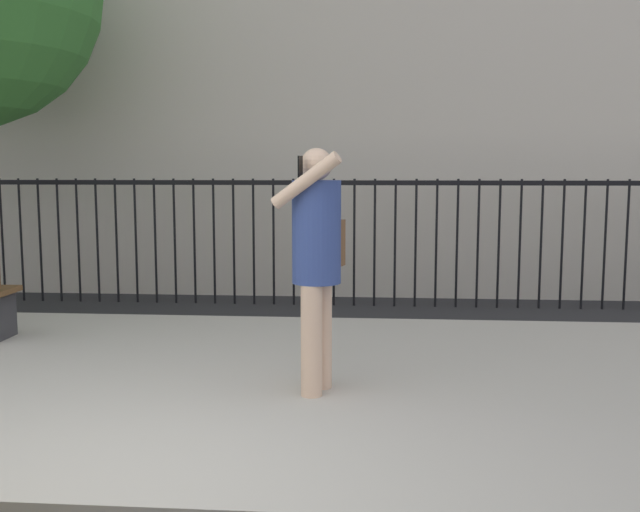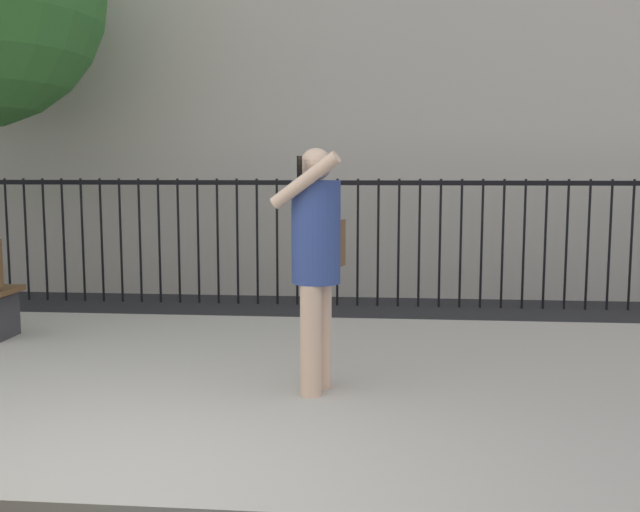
{
  "view_description": "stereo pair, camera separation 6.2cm",
  "coord_description": "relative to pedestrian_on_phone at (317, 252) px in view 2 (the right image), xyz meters",
  "views": [
    {
      "loc": [
        1.45,
        -3.14,
        1.72
      ],
      "look_at": [
        1.02,
        2.14,
        1.08
      ],
      "focal_mm": 40.65,
      "sensor_mm": 36.0,
      "label": 1
    },
    {
      "loc": [
        1.51,
        -3.14,
        1.72
      ],
      "look_at": [
        1.02,
        2.14,
        1.08
      ],
      "focal_mm": 40.65,
      "sensor_mm": 36.0,
      "label": 2
    }
  ],
  "objects": [
    {
      "name": "pedestrian_on_phone",
      "position": [
        0.0,
        0.0,
        0.0
      ],
      "size": [
        0.51,
        0.71,
        1.71
      ],
      "color": "beige",
      "rests_on": "sidewalk"
    },
    {
      "name": "sidewalk",
      "position": [
        -1.03,
        0.34,
        -1.07
      ],
      "size": [
        28.0,
        4.4,
        0.15
      ],
      "primitive_type": "cube",
      "color": "#B2ADA3",
      "rests_on": "ground"
    },
    {
      "name": "iron_fence",
      "position": [
        -1.03,
        4.04,
        -0.13
      ],
      "size": [
        12.03,
        0.04,
        1.6
      ],
      "color": "black",
      "rests_on": "ground"
    }
  ]
}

